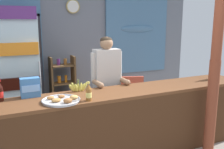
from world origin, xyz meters
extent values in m
plane|color=gray|center=(0.00, 1.05, 0.00)|extent=(7.54, 7.54, 0.00)
cube|color=slate|center=(0.00, 2.67, 1.42)|extent=(5.63, 0.12, 2.84)
cube|color=teal|center=(1.53, 2.58, 1.76)|extent=(1.53, 0.04, 2.16)
ellipsoid|color=teal|center=(1.53, 2.56, 1.65)|extent=(0.84, 0.10, 0.16)
cylinder|color=tan|center=(0.07, 2.59, 2.10)|extent=(0.27, 0.03, 0.27)
cylinder|color=white|center=(0.07, 2.58, 2.10)|extent=(0.23, 0.01, 0.23)
cube|color=beige|center=(-0.82, 2.59, 1.78)|extent=(0.24, 0.02, 0.18)
cube|color=brown|center=(0.05, 0.49, 0.90)|extent=(4.00, 0.60, 0.04)
cube|color=#432715|center=(0.05, 0.21, 0.44)|extent=(4.00, 0.04, 0.88)
cube|color=#432715|center=(2.01, 0.49, 0.44)|extent=(0.08, 0.54, 0.88)
cylinder|color=brown|center=(1.20, 0.01, 0.66)|extent=(0.14, 0.14, 1.32)
cylinder|color=brown|center=(1.20, 0.01, 1.98)|extent=(0.13, 0.13, 1.32)
ellipsoid|color=brown|center=(1.26, 0.01, 1.07)|extent=(0.06, 0.05, 0.08)
cube|color=black|center=(-1.06, 2.46, 0.97)|extent=(0.75, 0.04, 1.94)
cube|color=black|center=(-0.70, 2.20, 0.97)|extent=(0.04, 0.56, 1.94)
cube|color=black|center=(-1.06, 2.20, 1.92)|extent=(0.75, 0.56, 0.04)
cube|color=black|center=(-1.06, 2.20, 0.04)|extent=(0.75, 0.56, 0.08)
cube|color=silver|center=(-1.06, 1.93, 1.02)|extent=(0.69, 0.02, 1.78)
cylinder|color=#B7B7BC|center=(-0.74, 1.90, 0.97)|extent=(0.02, 0.02, 0.40)
cube|color=silver|center=(-1.06, 2.20, 0.71)|extent=(0.67, 0.48, 0.02)
cube|color=black|center=(-1.06, 2.09, 0.82)|extent=(0.63, 0.44, 0.20)
cube|color=silver|center=(-1.06, 2.20, 1.28)|extent=(0.67, 0.48, 0.02)
cube|color=orange|center=(-1.06, 2.09, 1.39)|extent=(0.63, 0.44, 0.20)
cube|color=silver|center=(-1.06, 2.20, 1.84)|extent=(0.67, 0.48, 0.02)
cube|color=#56286B|center=(-1.06, 2.09, 1.95)|extent=(0.63, 0.44, 0.20)
cube|color=brown|center=(-0.46, 2.38, 0.58)|extent=(0.04, 0.28, 1.16)
cube|color=brown|center=(-0.02, 2.38, 0.58)|extent=(0.04, 0.28, 1.16)
cube|color=brown|center=(-0.24, 2.38, 0.99)|extent=(0.44, 0.28, 0.02)
cylinder|color=#56286B|center=(-0.31, 2.38, 1.06)|extent=(0.07, 0.07, 0.12)
cylinder|color=brown|center=(-0.18, 2.38, 1.06)|extent=(0.06, 0.06, 0.12)
cube|color=brown|center=(-0.24, 2.38, 0.64)|extent=(0.44, 0.28, 0.02)
cylinder|color=orange|center=(-0.31, 2.38, 0.72)|extent=(0.07, 0.07, 0.13)
cylinder|color=orange|center=(-0.18, 2.38, 0.72)|extent=(0.05, 0.05, 0.14)
cube|color=brown|center=(-0.24, 2.38, 0.29)|extent=(0.44, 0.28, 0.02)
cylinder|color=brown|center=(-0.31, 2.38, 0.36)|extent=(0.06, 0.06, 0.12)
cylinder|color=brown|center=(-0.18, 2.38, 0.37)|extent=(0.07, 0.07, 0.14)
cube|color=#E5563D|center=(0.84, 1.64, 0.44)|extent=(0.56, 0.56, 0.04)
cube|color=#E5563D|center=(0.77, 1.45, 0.66)|extent=(0.41, 0.18, 0.40)
cylinder|color=#E5563D|center=(1.09, 1.75, 0.22)|extent=(0.04, 0.04, 0.44)
cylinder|color=#E5563D|center=(0.73, 1.88, 0.22)|extent=(0.04, 0.04, 0.44)
cylinder|color=#E5563D|center=(0.96, 1.39, 0.22)|extent=(0.04, 0.04, 0.44)
cylinder|color=#E5563D|center=(0.60, 1.53, 0.22)|extent=(0.04, 0.04, 0.44)
cube|color=#E5563D|center=(1.03, 1.57, 0.56)|extent=(0.17, 0.39, 0.03)
cube|color=#E5563D|center=(0.65, 1.71, 0.56)|extent=(0.17, 0.39, 0.03)
cylinder|color=#28282D|center=(0.01, 1.00, 0.43)|extent=(0.11, 0.11, 0.85)
cylinder|color=#28282D|center=(0.17, 1.00, 0.43)|extent=(0.11, 0.11, 0.85)
cube|color=#BCB7B2|center=(0.09, 1.00, 1.13)|extent=(0.38, 0.20, 0.57)
sphere|color=#997051|center=(0.09, 1.00, 1.50)|extent=(0.19, 0.19, 0.19)
ellipsoid|color=#2D2319|center=(0.09, 1.01, 1.55)|extent=(0.18, 0.18, 0.10)
cylinder|color=#BCB7B2|center=(-0.12, 1.00, 1.17)|extent=(0.08, 0.08, 0.42)
cylinder|color=#997051|center=(-0.12, 0.85, 0.96)|extent=(0.07, 0.26, 0.07)
sphere|color=#997051|center=(-0.12, 0.72, 0.96)|extent=(0.08, 0.08, 0.08)
cylinder|color=#BCB7B2|center=(0.29, 1.00, 1.17)|extent=(0.08, 0.08, 0.42)
cylinder|color=#997051|center=(0.29, 0.85, 0.96)|extent=(0.07, 0.26, 0.07)
sphere|color=#997051|center=(0.29, 0.72, 0.96)|extent=(0.08, 0.08, 0.08)
cylinder|color=orange|center=(1.66, 0.49, 1.01)|extent=(0.10, 0.10, 0.17)
cone|color=orange|center=(1.66, 0.49, 1.14)|extent=(0.10, 0.10, 0.08)
cylinder|color=white|center=(1.66, 0.49, 1.19)|extent=(0.04, 0.04, 0.03)
cylinder|color=#194C99|center=(1.66, 0.49, 1.01)|extent=(0.10, 0.10, 0.08)
cylinder|color=black|center=(-1.37, 0.68, 1.00)|extent=(0.06, 0.06, 0.16)
cone|color=black|center=(-1.37, 0.68, 1.11)|extent=(0.06, 0.06, 0.07)
cylinder|color=red|center=(-1.37, 0.68, 1.00)|extent=(0.06, 0.06, 0.07)
cylinder|color=brown|center=(-0.46, 0.27, 0.99)|extent=(0.07, 0.07, 0.14)
cone|color=brown|center=(-0.46, 0.27, 1.09)|extent=(0.07, 0.07, 0.06)
cylinder|color=#E5CC4C|center=(-0.46, 0.27, 1.13)|extent=(0.03, 0.03, 0.02)
cylinder|color=#E5D166|center=(-0.46, 0.27, 0.99)|extent=(0.07, 0.07, 0.06)
cube|color=#3D75B7|center=(-1.04, 0.71, 1.04)|extent=(0.22, 0.12, 0.23)
cube|color=#7CB5F7|center=(-1.04, 0.65, 1.04)|extent=(0.20, 0.00, 0.08)
cylinder|color=#BCBCC1|center=(-0.75, 0.37, 0.93)|extent=(0.42, 0.42, 0.02)
torus|color=#BCBCC1|center=(-0.75, 0.37, 0.94)|extent=(0.44, 0.44, 0.02)
ellipsoid|color=tan|center=(-0.61, 0.35, 0.96)|extent=(0.10, 0.08, 0.05)
ellipsoid|color=#A36638|center=(-0.73, 0.46, 0.96)|extent=(0.08, 0.06, 0.04)
ellipsoid|color=#B2753D|center=(-0.85, 0.46, 0.96)|extent=(0.09, 0.06, 0.04)
ellipsoid|color=#C68947|center=(-0.82, 0.34, 0.96)|extent=(0.11, 0.08, 0.04)
ellipsoid|color=#A36638|center=(-0.71, 0.25, 0.96)|extent=(0.10, 0.08, 0.05)
ellipsoid|color=#CCC14C|center=(-0.53, 0.71, 0.97)|extent=(0.10, 0.04, 0.12)
ellipsoid|color=#CCC14C|center=(-0.50, 0.71, 0.98)|extent=(0.09, 0.03, 0.14)
ellipsoid|color=#CCC14C|center=(-0.47, 0.69, 0.97)|extent=(0.06, 0.03, 0.12)
ellipsoid|color=#CCC14C|center=(-0.45, 0.71, 0.98)|extent=(0.03, 0.04, 0.12)
ellipsoid|color=#CCC14C|center=(-0.42, 0.69, 0.98)|extent=(0.06, 0.04, 0.13)
ellipsoid|color=#CCC14C|center=(-0.39, 0.69, 0.97)|extent=(0.07, 0.03, 0.12)
ellipsoid|color=#CCC14C|center=(-0.36, 0.69, 0.98)|extent=(0.10, 0.03, 0.14)
cylinder|color=olive|center=(-0.45, 0.70, 1.05)|extent=(0.02, 0.02, 0.05)
camera|label=1|loc=(-1.38, -2.35, 1.81)|focal=40.41mm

